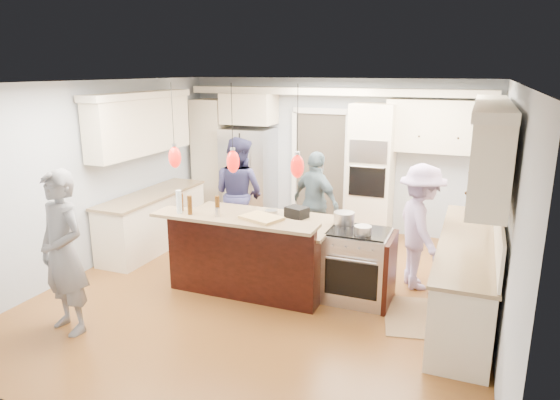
# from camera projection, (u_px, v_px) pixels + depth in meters

# --- Properties ---
(ground_plane) EXTENTS (6.00, 6.00, 0.00)m
(ground_plane) POSITION_uv_depth(u_px,v_px,m) (270.00, 289.00, 6.66)
(ground_plane) COLOR olive
(ground_plane) RESTS_ON ground
(room_shell) EXTENTS (5.54, 6.04, 2.72)m
(room_shell) POSITION_uv_depth(u_px,v_px,m) (270.00, 155.00, 6.20)
(room_shell) COLOR #B2BCC6
(room_shell) RESTS_ON ground
(refrigerator) EXTENTS (0.90, 0.70, 1.80)m
(refrigerator) POSITION_uv_depth(u_px,v_px,m) (249.00, 176.00, 9.36)
(refrigerator) COLOR #B7B7BC
(refrigerator) RESTS_ON ground
(oven_column) EXTENTS (0.72, 0.69, 2.30)m
(oven_column) POSITION_uv_depth(u_px,v_px,m) (371.00, 172.00, 8.49)
(oven_column) COLOR beige
(oven_column) RESTS_ON ground
(back_upper_cabinets) EXTENTS (5.30, 0.61, 2.54)m
(back_upper_cabinets) POSITION_uv_depth(u_px,v_px,m) (291.00, 137.00, 8.98)
(back_upper_cabinets) COLOR beige
(back_upper_cabinets) RESTS_ON ground
(right_counter_run) EXTENTS (0.64, 3.10, 2.51)m
(right_counter_run) POSITION_uv_depth(u_px,v_px,m) (474.00, 229.00, 5.79)
(right_counter_run) COLOR beige
(right_counter_run) RESTS_ON ground
(left_cabinets) EXTENTS (0.64, 2.30, 2.51)m
(left_cabinets) POSITION_uv_depth(u_px,v_px,m) (149.00, 185.00, 7.99)
(left_cabinets) COLOR beige
(left_cabinets) RESTS_ON ground
(kitchen_island) EXTENTS (2.10, 1.46, 1.12)m
(kitchen_island) POSITION_uv_depth(u_px,v_px,m) (255.00, 251.00, 6.69)
(kitchen_island) COLOR black
(kitchen_island) RESTS_ON ground
(island_range) EXTENTS (0.82, 0.71, 0.92)m
(island_range) POSITION_uv_depth(u_px,v_px,m) (360.00, 266.00, 6.26)
(island_range) COLOR #B7B7BC
(island_range) RESTS_ON ground
(pendant_lights) EXTENTS (1.75, 0.15, 1.03)m
(pendant_lights) POSITION_uv_depth(u_px,v_px,m) (233.00, 161.00, 5.83)
(pendant_lights) COLOR black
(pendant_lights) RESTS_ON ground
(person_bar_end) EXTENTS (0.76, 0.59, 1.83)m
(person_bar_end) POSITION_uv_depth(u_px,v_px,m) (63.00, 253.00, 5.41)
(person_bar_end) COLOR slate
(person_bar_end) RESTS_ON ground
(person_far_left) EXTENTS (1.03, 0.89, 1.83)m
(person_far_left) POSITION_uv_depth(u_px,v_px,m) (239.00, 194.00, 8.01)
(person_far_left) COLOR #28294F
(person_far_left) RESTS_ON ground
(person_far_right) EXTENTS (1.03, 0.80, 1.62)m
(person_far_right) POSITION_uv_depth(u_px,v_px,m) (316.00, 203.00, 7.85)
(person_far_right) COLOR slate
(person_far_right) RESTS_ON ground
(person_range_side) EXTENTS (1.02, 1.24, 1.67)m
(person_range_side) POSITION_uv_depth(u_px,v_px,m) (420.00, 227.00, 6.55)
(person_range_side) COLOR #B097CB
(person_range_side) RESTS_ON ground
(floor_rug) EXTENTS (0.90, 1.16, 0.01)m
(floor_rug) POSITION_uv_depth(u_px,v_px,m) (415.00, 317.00, 5.91)
(floor_rug) COLOR #937650
(floor_rug) RESTS_ON ground
(water_bottle) EXTENTS (0.08, 0.08, 0.29)m
(water_bottle) POSITION_uv_depth(u_px,v_px,m) (179.00, 202.00, 6.15)
(water_bottle) COLOR silver
(water_bottle) RESTS_ON kitchen_island
(beer_bottle_a) EXTENTS (0.07, 0.07, 0.23)m
(beer_bottle_a) POSITION_uv_depth(u_px,v_px,m) (181.00, 202.00, 6.25)
(beer_bottle_a) COLOR #4B2C0D
(beer_bottle_a) RESTS_ON kitchen_island
(beer_bottle_b) EXTENTS (0.06, 0.06, 0.24)m
(beer_bottle_b) POSITION_uv_depth(u_px,v_px,m) (190.00, 205.00, 6.10)
(beer_bottle_b) COLOR #4B2C0D
(beer_bottle_b) RESTS_ON kitchen_island
(beer_bottle_c) EXTENTS (0.07, 0.07, 0.23)m
(beer_bottle_c) POSITION_uv_depth(u_px,v_px,m) (217.00, 205.00, 6.09)
(beer_bottle_c) COLOR #4B2C0D
(beer_bottle_c) RESTS_ON kitchen_island
(drink_can) EXTENTS (0.08, 0.08, 0.11)m
(drink_can) POSITION_uv_depth(u_px,v_px,m) (217.00, 212.00, 6.02)
(drink_can) COLOR #B7B7BC
(drink_can) RESTS_ON kitchen_island
(cutting_board) EXTENTS (0.55, 0.47, 0.04)m
(cutting_board) POSITION_uv_depth(u_px,v_px,m) (261.00, 218.00, 5.92)
(cutting_board) COLOR tan
(cutting_board) RESTS_ON kitchen_island
(pot_large) EXTENTS (0.27, 0.27, 0.16)m
(pot_large) POSITION_uv_depth(u_px,v_px,m) (344.00, 218.00, 6.39)
(pot_large) COLOR #B7B7BC
(pot_large) RESTS_ON island_range
(pot_small) EXTENTS (0.21, 0.21, 0.11)m
(pot_small) POSITION_uv_depth(u_px,v_px,m) (363.00, 230.00, 6.00)
(pot_small) COLOR #B7B7BC
(pot_small) RESTS_ON island_range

